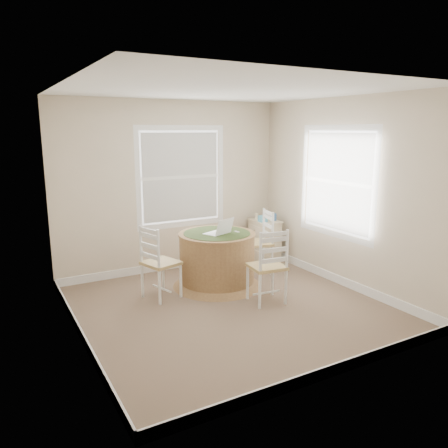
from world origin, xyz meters
TOP-DOWN VIEW (x-y plane):
  - room at (0.17, 0.16)m, footprint 3.64×3.64m
  - round_table at (0.23, 0.77)m, footprint 1.25×1.25m
  - chair_left at (-0.61, 0.73)m, footprint 0.50×0.52m
  - chair_near at (0.50, -0.06)m, footprint 0.46×0.45m
  - chair_right at (1.04, 0.98)m, footprint 0.48×0.50m
  - laptop at (0.24, 0.72)m, footprint 0.42×0.40m
  - mouse at (0.35, 0.72)m, footprint 0.07×0.10m
  - phone at (0.51, 0.69)m, footprint 0.05×0.09m
  - keys at (0.45, 0.83)m, footprint 0.07×0.06m
  - corner_chest at (1.51, 1.46)m, footprint 0.42×0.55m
  - tissue_box at (1.41, 1.37)m, footprint 0.13×0.13m
  - box_yellow at (1.58, 1.48)m, footprint 0.16×0.11m
  - box_blue at (1.60, 1.37)m, footprint 0.08×0.08m
  - cup_cream at (1.46, 1.60)m, footprint 0.07×0.07m

SIDE VIEW (x-z plane):
  - corner_chest at x=1.51m, z-range 0.00..0.69m
  - round_table at x=0.23m, z-range 0.03..0.80m
  - chair_left at x=-0.61m, z-range 0.00..0.95m
  - chair_near at x=0.50m, z-range 0.00..0.95m
  - chair_right at x=1.04m, z-range 0.00..0.95m
  - box_yellow at x=1.58m, z-range 0.69..0.75m
  - cup_cream at x=1.46m, z-range 0.69..0.78m
  - tissue_box at x=1.41m, z-range 0.69..0.79m
  - box_blue at x=1.60m, z-range 0.69..0.81m
  - phone at x=0.51m, z-range 0.75..0.77m
  - keys at x=0.45m, z-range 0.75..0.78m
  - mouse at x=0.35m, z-range 0.75..0.79m
  - laptop at x=0.24m, z-range 0.68..0.91m
  - room at x=0.17m, z-range -0.02..2.62m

